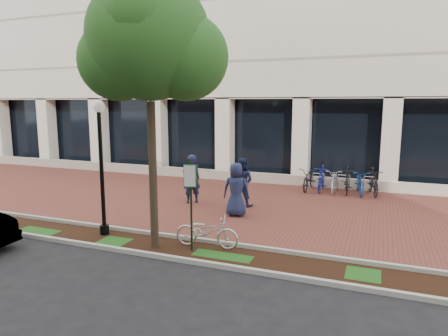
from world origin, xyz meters
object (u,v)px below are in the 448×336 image
(pedestrian_left, at_px, (192,179))
(pedestrian_right, at_px, (236,190))
(lamppost, at_px, (101,160))
(bollard, at_px, (335,184))
(bike_rack_cluster, at_px, (340,180))
(locked_bicycle, at_px, (207,231))
(parking_sign, at_px, (191,193))
(pedestrian_mid, at_px, (242,182))
(street_tree, at_px, (151,47))

(pedestrian_left, height_order, pedestrian_right, pedestrian_left)
(pedestrian_left, bearing_deg, lamppost, 37.80)
(lamppost, xyz_separation_m, pedestrian_right, (3.05, 3.37, -1.34))
(bollard, relative_size, bike_rack_cluster, 0.23)
(locked_bicycle, bearing_deg, parking_sign, 138.13)
(locked_bicycle, bearing_deg, pedestrian_left, 24.96)
(locked_bicycle, bearing_deg, pedestrian_mid, 1.33)
(street_tree, distance_m, bike_rack_cluster, 10.96)
(parking_sign, relative_size, pedestrian_right, 1.32)
(pedestrian_left, relative_size, bollard, 2.31)
(pedestrian_right, bearing_deg, street_tree, 62.65)
(bollard, bearing_deg, locked_bicycle, -107.52)
(street_tree, xyz_separation_m, pedestrian_right, (0.98, 3.77, -4.43))
(lamppost, bearing_deg, parking_sign, -5.06)
(lamppost, relative_size, pedestrian_right, 2.12)
(bike_rack_cluster, bearing_deg, parking_sign, -111.72)
(lamppost, height_order, bollard, lamppost)
(locked_bicycle, relative_size, pedestrian_mid, 0.94)
(bollard, bearing_deg, street_tree, -114.00)
(pedestrian_left, height_order, bike_rack_cluster, pedestrian_left)
(pedestrian_right, bearing_deg, bike_rack_cluster, -133.15)
(locked_bicycle, height_order, bike_rack_cluster, bike_rack_cluster)
(pedestrian_left, distance_m, bike_rack_cluster, 6.74)
(lamppost, height_order, pedestrian_left, lamppost)
(lamppost, distance_m, locked_bicycle, 3.82)
(pedestrian_mid, bearing_deg, pedestrian_left, 11.39)
(pedestrian_left, bearing_deg, pedestrian_right, 111.92)
(pedestrian_left, distance_m, pedestrian_right, 2.52)
(pedestrian_mid, xyz_separation_m, bollard, (3.16, 3.51, -0.52))
(street_tree, bearing_deg, locked_bicycle, 21.58)
(street_tree, xyz_separation_m, pedestrian_mid, (0.71, 5.18, -4.43))
(parking_sign, relative_size, locked_bicycle, 1.41)
(parking_sign, xyz_separation_m, locked_bicycle, (0.28, 0.39, -1.13))
(locked_bicycle, relative_size, pedestrian_right, 0.94)
(street_tree, relative_size, bollard, 8.47)
(locked_bicycle, bearing_deg, lamppost, 86.29)
(pedestrian_mid, height_order, bike_rack_cluster, pedestrian_mid)
(bollard, xyz_separation_m, bike_rack_cluster, (0.16, 0.29, 0.12))
(lamppost, relative_size, bike_rack_cluster, 1.12)
(lamppost, distance_m, street_tree, 3.74)
(pedestrian_right, relative_size, bollard, 2.25)
(lamppost, height_order, locked_bicycle, lamppost)
(street_tree, distance_m, pedestrian_right, 5.89)
(bike_rack_cluster, bearing_deg, pedestrian_right, -123.21)
(pedestrian_mid, bearing_deg, parking_sign, 95.60)
(parking_sign, distance_m, bollard, 9.11)
(pedestrian_left, relative_size, pedestrian_right, 1.03)
(pedestrian_right, bearing_deg, locked_bicycle, 82.62)
(lamppost, bearing_deg, bike_rack_cluster, 54.60)
(locked_bicycle, relative_size, bike_rack_cluster, 0.50)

